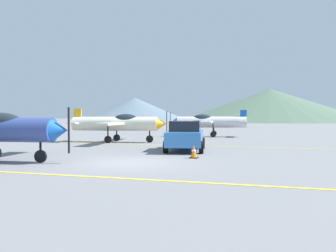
{
  "coord_description": "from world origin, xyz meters",
  "views": [
    {
      "loc": [
        5.67,
        -13.51,
        1.91
      ],
      "look_at": [
        -1.32,
        10.0,
        1.2
      ],
      "focal_mm": 38.29,
      "sensor_mm": 36.0,
      "label": 1
    }
  ],
  "objects_px": {
    "airplane_mid": "(118,123)",
    "airplane_far": "(209,122)",
    "car_sedan": "(186,135)",
    "traffic_cone_front": "(194,152)"
  },
  "relations": [
    {
      "from": "car_sedan",
      "to": "traffic_cone_front",
      "type": "relative_size",
      "value": 7.69
    },
    {
      "from": "airplane_far",
      "to": "car_sedan",
      "type": "relative_size",
      "value": 1.79
    },
    {
      "from": "airplane_mid",
      "to": "car_sedan",
      "type": "relative_size",
      "value": 1.79
    },
    {
      "from": "airplane_mid",
      "to": "airplane_far",
      "type": "height_order",
      "value": "same"
    },
    {
      "from": "airplane_far",
      "to": "car_sedan",
      "type": "xyz_separation_m",
      "value": [
        1.09,
        -13.24,
        -0.52
      ]
    },
    {
      "from": "airplane_far",
      "to": "traffic_cone_front",
      "type": "height_order",
      "value": "airplane_far"
    },
    {
      "from": "airplane_mid",
      "to": "traffic_cone_front",
      "type": "xyz_separation_m",
      "value": [
        7.29,
        -7.95,
        -1.08
      ]
    },
    {
      "from": "car_sedan",
      "to": "traffic_cone_front",
      "type": "bearing_deg",
      "value": -70.11
    },
    {
      "from": "airplane_far",
      "to": "traffic_cone_front",
      "type": "bearing_deg",
      "value": -82.15
    },
    {
      "from": "airplane_mid",
      "to": "car_sedan",
      "type": "height_order",
      "value": "airplane_mid"
    }
  ]
}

